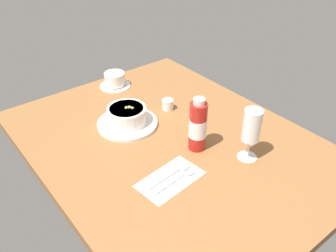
{
  "coord_description": "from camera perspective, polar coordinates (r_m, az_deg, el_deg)",
  "views": [
    {
      "loc": [
        76.33,
        -61.3,
        72.71
      ],
      "look_at": [
        -1.15,
        -0.15,
        5.49
      ],
      "focal_mm": 38.43,
      "sensor_mm": 36.0,
      "label": 1
    }
  ],
  "objects": [
    {
      "name": "porridge_bowl",
      "position": [
        1.29,
        -6.52,
        1.43
      ],
      "size": [
        21.64,
        21.64,
        7.87
      ],
      "color": "white",
      "rests_on": "ground_plane"
    },
    {
      "name": "sauce_bottle_red",
      "position": [
        1.14,
        4.75,
        -0.02
      ],
      "size": [
        5.75,
        5.75,
        18.55
      ],
      "color": "#B21E19",
      "rests_on": "ground_plane"
    },
    {
      "name": "creamer_jug",
      "position": [
        1.38,
        0.01,
        3.46
      ],
      "size": [
        5.18,
        4.3,
        4.65
      ],
      "color": "white",
      "rests_on": "ground_plane"
    },
    {
      "name": "wine_glass",
      "position": [
        1.11,
        13.12,
        -0.28
      ],
      "size": [
        6.3,
        6.3,
        17.49
      ],
      "color": "white",
      "rests_on": "ground_plane"
    },
    {
      "name": "ground_plane",
      "position": [
        1.23,
        0.39,
        -2.91
      ],
      "size": [
        110.0,
        84.0,
        3.0
      ],
      "primitive_type": "cube",
      "color": "brown"
    },
    {
      "name": "coffee_cup",
      "position": [
        1.56,
        -8.44,
        7.25
      ],
      "size": [
        13.3,
        13.02,
        6.18
      ],
      "color": "white",
      "rests_on": "ground_plane"
    },
    {
      "name": "cutlery_setting",
      "position": [
        1.07,
        0.57,
        -8.28
      ],
      "size": [
        13.33,
        20.83,
        0.9
      ],
      "color": "white",
      "rests_on": "ground_plane"
    }
  ]
}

